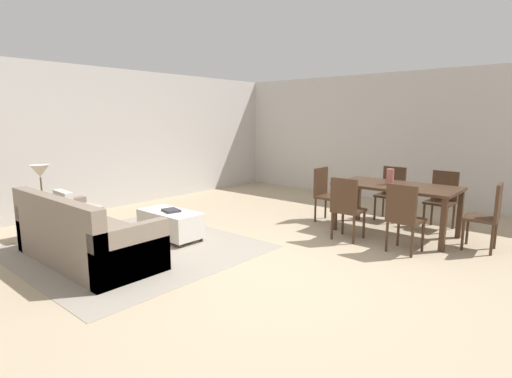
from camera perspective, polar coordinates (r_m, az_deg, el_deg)
name	(u,v)px	position (r m, az deg, el deg)	size (l,w,h in m)	color
ground_plane	(266,272)	(4.68, 1.46, -11.79)	(10.80, 10.80, 0.00)	tan
wall_back	(422,138)	(8.82, 22.73, 6.73)	(9.00, 0.12, 2.70)	beige
wall_left	(102,140)	(8.23, -21.27, 6.64)	(0.12, 11.00, 2.70)	beige
area_rug	(134,248)	(5.73, -17.16, -8.08)	(3.00, 2.80, 0.01)	gray
couch	(84,238)	(5.37, -23.47, -6.50)	(2.11, 0.91, 0.86)	gray
ottoman_table	(170,223)	(5.97, -12.18, -4.79)	(0.99, 0.49, 0.41)	silver
side_table	(43,209)	(6.57, -28.21, -2.51)	(0.40, 0.40, 0.57)	olive
table_lamp	(40,173)	(6.49, -28.60, 2.07)	(0.26, 0.26, 0.53)	brown
dining_table	(396,191)	(6.36, 19.49, -0.22)	(1.74, 0.94, 0.76)	#422B1C
dining_chair_near_left	(346,205)	(5.84, 12.83, -2.29)	(0.41, 0.41, 0.92)	#422B1C
dining_chair_near_right	(404,214)	(5.50, 20.43, -3.45)	(0.42, 0.42, 0.92)	#422B1C
dining_chair_far_left	(391,190)	(7.30, 18.87, -0.13)	(0.41, 0.41, 0.92)	#422B1C
dining_chair_far_right	(442,196)	(7.00, 25.17, -0.97)	(0.42, 0.42, 0.92)	#422B1C
dining_chair_head_east	(489,213)	(6.07, 30.43, -2.98)	(0.42, 0.42, 0.92)	#422B1C
dining_chair_head_west	(325,191)	(6.89, 9.93, -0.32)	(0.40, 0.40, 0.92)	#422B1C
vase_centerpiece	(390,177)	(6.32, 18.69, 1.68)	(0.11, 0.11, 0.24)	#B26659
book_on_ottoman	(171,210)	(5.90, -12.08, -3.02)	(0.26, 0.20, 0.03)	#333338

